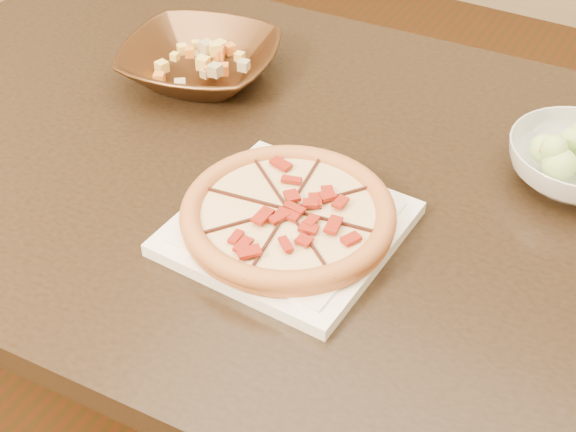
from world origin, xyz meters
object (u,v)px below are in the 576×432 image
object	(u,v)px
pizza	(288,214)
plate	(288,228)
dining_table	(272,211)
bronze_bowl	(200,62)

from	to	relation	value
pizza	plate	bearing A→B (deg)	-5.54
plate	dining_table	bearing A→B (deg)	128.12
dining_table	plate	bearing A→B (deg)	-51.88
dining_table	bronze_bowl	xyz separation A→B (m)	(-0.21, 0.13, 0.13)
pizza	bronze_bowl	bearing A→B (deg)	140.08
plate	pizza	bearing A→B (deg)	174.46
pizza	bronze_bowl	xyz separation A→B (m)	(-0.32, 0.26, -0.00)
dining_table	plate	world-z (taller)	plate
plate	pizza	world-z (taller)	pizza
pizza	bronze_bowl	world-z (taller)	bronze_bowl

